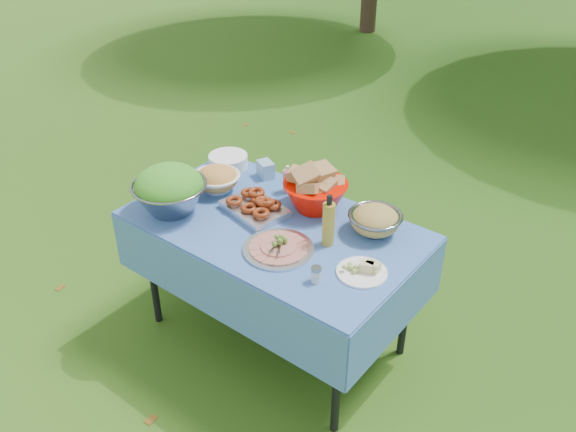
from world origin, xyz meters
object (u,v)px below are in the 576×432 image
object	(u,v)px
bread_bowl	(316,189)
oil_bottle	(329,220)
salad_bowl	(169,190)
picnic_table	(275,283)
charcuterie_platter	(278,243)
plate_stack	(228,161)
pasta_bowl_steel	(375,220)

from	to	relation	value
bread_bowl	oil_bottle	size ratio (longest dim) A/B	1.26
salad_bowl	oil_bottle	distance (m)	0.84
picnic_table	charcuterie_platter	world-z (taller)	charcuterie_platter
plate_stack	salad_bowl	bearing A→B (deg)	-79.76
picnic_table	salad_bowl	world-z (taller)	salad_bowl
plate_stack	bread_bowl	size ratio (longest dim) A/B	0.67
salad_bowl	charcuterie_platter	size ratio (longest dim) A/B	1.13
oil_bottle	pasta_bowl_steel	bearing A→B (deg)	61.57
pasta_bowl_steel	oil_bottle	distance (m)	0.26
bread_bowl	charcuterie_platter	distance (m)	0.43
salad_bowl	bread_bowl	size ratio (longest dim) A/B	1.14
plate_stack	oil_bottle	world-z (taller)	oil_bottle
bread_bowl	pasta_bowl_steel	bearing A→B (deg)	-0.60
picnic_table	plate_stack	bearing A→B (deg)	152.62
salad_bowl	bread_bowl	world-z (taller)	salad_bowl
salad_bowl	pasta_bowl_steel	distance (m)	1.04
salad_bowl	pasta_bowl_steel	world-z (taller)	salad_bowl
picnic_table	plate_stack	size ratio (longest dim) A/B	6.45
salad_bowl	charcuterie_platter	distance (m)	0.66
salad_bowl	oil_bottle	world-z (taller)	oil_bottle
salad_bowl	charcuterie_platter	xyz separation A→B (m)	(0.65, 0.07, -0.09)
plate_stack	pasta_bowl_steel	world-z (taller)	pasta_bowl_steel
pasta_bowl_steel	plate_stack	bearing A→B (deg)	176.74
salad_bowl	oil_bottle	xyz separation A→B (m)	(0.81, 0.25, 0.01)
picnic_table	plate_stack	distance (m)	0.79
picnic_table	pasta_bowl_steel	xyz separation A→B (m)	(0.43, 0.25, 0.45)
plate_stack	pasta_bowl_steel	xyz separation A→B (m)	(1.02, -0.06, 0.03)
salad_bowl	plate_stack	distance (m)	0.55
salad_bowl	plate_stack	xyz separation A→B (m)	(-0.10, 0.54, -0.09)
picnic_table	oil_bottle	world-z (taller)	oil_bottle
bread_bowl	pasta_bowl_steel	xyz separation A→B (m)	(0.36, -0.00, -0.04)
salad_bowl	pasta_bowl_steel	xyz separation A→B (m)	(0.93, 0.48, -0.06)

